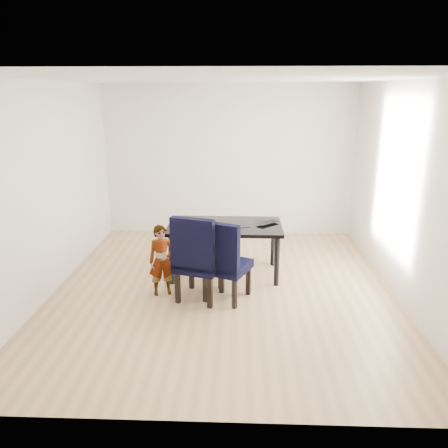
{
  "coord_description": "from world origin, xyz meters",
  "views": [
    {
      "loc": [
        0.21,
        -5.39,
        2.55
      ],
      "look_at": [
        0.0,
        0.2,
        0.85
      ],
      "focal_mm": 35.0,
      "sensor_mm": 36.0,
      "label": 1
    }
  ],
  "objects_px": {
    "dining_table": "(225,250)",
    "laptop": "(265,222)",
    "chair_right": "(227,259)",
    "child": "(162,260)",
    "chair_left": "(200,257)",
    "plate": "(200,227)"
  },
  "relations": [
    {
      "from": "dining_table",
      "to": "laptop",
      "type": "bearing_deg",
      "value": 9.77
    },
    {
      "from": "chair_right",
      "to": "plate",
      "type": "xyz_separation_m",
      "value": [
        -0.4,
        0.62,
        0.23
      ]
    },
    {
      "from": "dining_table",
      "to": "child",
      "type": "bearing_deg",
      "value": -138.85
    },
    {
      "from": "chair_right",
      "to": "plate",
      "type": "distance_m",
      "value": 0.77
    },
    {
      "from": "dining_table",
      "to": "chair_right",
      "type": "bearing_deg",
      "value": -85.63
    },
    {
      "from": "chair_left",
      "to": "plate",
      "type": "xyz_separation_m",
      "value": [
        -0.05,
        0.62,
        0.19
      ]
    },
    {
      "from": "chair_left",
      "to": "chair_right",
      "type": "bearing_deg",
      "value": 16.53
    },
    {
      "from": "dining_table",
      "to": "plate",
      "type": "relative_size",
      "value": 5.79
    },
    {
      "from": "dining_table",
      "to": "chair_right",
      "type": "relative_size",
      "value": 1.51
    },
    {
      "from": "chair_right",
      "to": "child",
      "type": "relative_size",
      "value": 1.14
    },
    {
      "from": "child",
      "to": "laptop",
      "type": "height_order",
      "value": "child"
    },
    {
      "from": "plate",
      "to": "laptop",
      "type": "distance_m",
      "value": 0.94
    },
    {
      "from": "dining_table",
      "to": "chair_left",
      "type": "height_order",
      "value": "chair_left"
    },
    {
      "from": "child",
      "to": "plate",
      "type": "bearing_deg",
      "value": 31.26
    },
    {
      "from": "laptop",
      "to": "plate",
      "type": "bearing_deg",
      "value": -27.23
    },
    {
      "from": "child",
      "to": "laptop",
      "type": "distance_m",
      "value": 1.6
    },
    {
      "from": "dining_table",
      "to": "child",
      "type": "height_order",
      "value": "child"
    },
    {
      "from": "chair_left",
      "to": "laptop",
      "type": "xyz_separation_m",
      "value": [
        0.86,
        0.88,
        0.2
      ]
    },
    {
      "from": "child",
      "to": "plate",
      "type": "distance_m",
      "value": 0.75
    },
    {
      "from": "dining_table",
      "to": "laptop",
      "type": "height_order",
      "value": "laptop"
    },
    {
      "from": "plate",
      "to": "chair_left",
      "type": "bearing_deg",
      "value": -85.25
    },
    {
      "from": "chair_right",
      "to": "laptop",
      "type": "bearing_deg",
      "value": 83.96
    }
  ]
}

